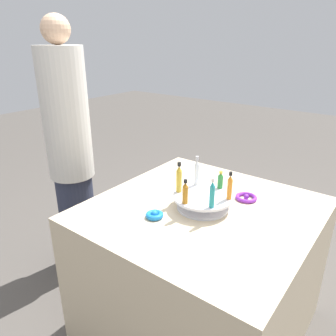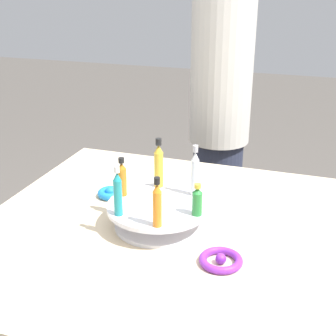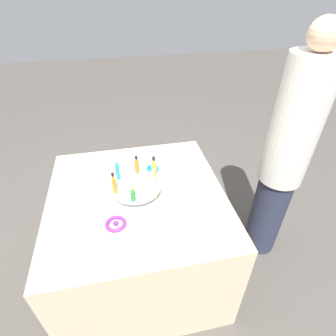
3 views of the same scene
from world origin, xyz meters
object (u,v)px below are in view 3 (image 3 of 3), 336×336
at_px(bottle_amber, 137,165).
at_px(person_figure, 284,160).
at_px(bottle_green, 133,195).
at_px(bottle_clear, 153,183).
at_px(bottle_teal, 117,170).
at_px(ribbon_bow_purple, 116,224).
at_px(bottle_orange, 114,184).
at_px(display_stand, 136,189).
at_px(ribbon_bow_blue, 153,169).
at_px(bottle_gold, 154,169).

xyz_separation_m(bottle_amber, person_figure, (0.08, 0.90, -0.04)).
xyz_separation_m(bottle_green, bottle_clear, (-0.04, 0.11, 0.03)).
bearing_deg(bottle_teal, person_figure, 87.73).
bearing_deg(ribbon_bow_purple, bottle_orange, 175.42).
bearing_deg(ribbon_bow_purple, bottle_clear, 120.73).
xyz_separation_m(bottle_clear, person_figure, (-0.12, 0.84, -0.06)).
distance_m(display_stand, ribbon_bow_blue, 0.24).
distance_m(bottle_teal, bottle_orange, 0.12).
bearing_deg(bottle_gold, ribbon_bow_purple, -44.29).
relative_size(bottle_clear, ribbon_bow_purple, 1.40).
distance_m(display_stand, ribbon_bow_purple, 0.24).
bearing_deg(bottle_clear, bottle_amber, -161.29).
height_order(display_stand, bottle_amber, bottle_amber).
bearing_deg(display_stand, person_figure, 92.32).
bearing_deg(bottle_green, ribbon_bow_blue, 155.19).
relative_size(ribbon_bow_blue, person_figure, 0.05).
relative_size(bottle_gold, bottle_teal, 1.08).
bearing_deg(display_stand, bottle_orange, -71.29).
height_order(bottle_amber, bottle_orange, bottle_orange).
bearing_deg(ribbon_bow_blue, person_figure, 78.22).
bearing_deg(bottle_clear, bottle_teal, -131.29).
relative_size(bottle_clear, ribbon_bow_blue, 1.86).
height_order(bottle_clear, ribbon_bow_blue, bottle_clear).
bearing_deg(person_figure, display_stand, 0.00).
distance_m(bottle_gold, ribbon_bow_blue, 0.21).
bearing_deg(bottle_gold, ribbon_bow_blue, 175.42).
bearing_deg(bottle_green, bottle_teal, -161.29).
height_order(bottle_amber, person_figure, person_figure).
distance_m(display_stand, bottle_gold, 0.15).
height_order(bottle_green, bottle_orange, bottle_orange).
relative_size(bottle_green, bottle_gold, 0.59).
relative_size(bottle_gold, bottle_orange, 1.13).
relative_size(bottle_green, bottle_amber, 0.78).
distance_m(bottle_clear, bottle_amber, 0.20).
height_order(bottle_clear, bottle_amber, bottle_clear).
relative_size(bottle_green, bottle_clear, 0.59).
xyz_separation_m(display_stand, bottle_orange, (0.04, -0.11, 0.09)).
bearing_deg(ribbon_bow_purple, bottle_gold, 135.71).
relative_size(bottle_clear, bottle_gold, 1.00).
bearing_deg(bottle_teal, bottle_clear, 48.71).
relative_size(bottle_gold, ribbon_bow_blue, 1.86).
bearing_deg(bottle_clear, ribbon_bow_purple, -59.27).
bearing_deg(bottle_amber, display_stand, -11.29).
xyz_separation_m(bottle_teal, person_figure, (0.04, 1.01, -0.05)).
relative_size(bottle_gold, ribbon_bow_purple, 1.40).
xyz_separation_m(display_stand, ribbon_bow_purple, (0.20, -0.12, -0.03)).
height_order(bottle_amber, ribbon_bow_purple, bottle_amber).
relative_size(bottle_clear, bottle_amber, 1.32).
xyz_separation_m(bottle_teal, ribbon_bow_blue, (-0.13, 0.21, -0.12)).
xyz_separation_m(bottle_amber, bottle_orange, (0.15, -0.13, 0.01)).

